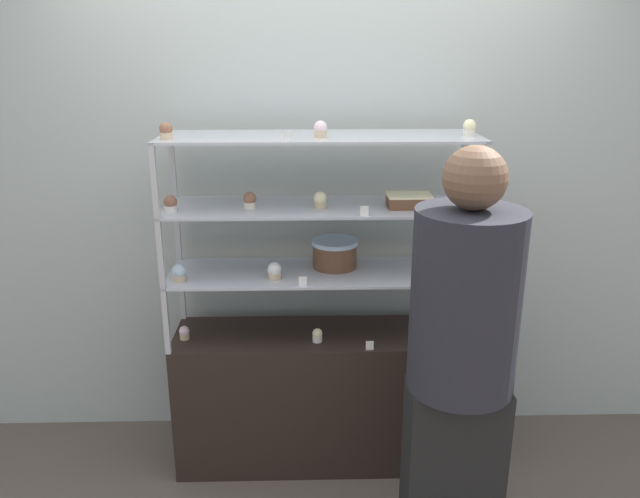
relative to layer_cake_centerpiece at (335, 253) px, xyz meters
name	(u,v)px	position (x,y,z in m)	size (l,w,h in m)	color
ground_plane	(320,454)	(-0.07, -0.06, -1.08)	(20.00, 20.00, 0.00)	brown
back_wall	(318,195)	(-0.07, 0.29, 0.22)	(8.00, 0.05, 2.60)	#A8B2AD
display_base	(320,395)	(-0.07, -0.06, -0.73)	(1.41, 0.41, 0.70)	black
display_riser_lower	(320,276)	(-0.07, -0.06, -0.09)	(1.41, 0.41, 0.32)	#B7B7BC
display_riser_middle	(320,210)	(-0.07, -0.06, 0.23)	(1.41, 0.41, 0.32)	#B7B7BC
display_riser_upper	(320,140)	(-0.07, -0.06, 0.55)	(1.41, 0.41, 0.32)	#B7B7BC
layer_cake_centerpiece	(335,253)	(0.00, 0.00, 0.00)	(0.22, 0.22, 0.14)	brown
sheet_cake_frosted	(409,201)	(0.33, -0.10, 0.28)	(0.20, 0.14, 0.06)	brown
cupcake_0	(184,333)	(-0.72, -0.11, -0.35)	(0.05, 0.05, 0.07)	#CCB28C
cupcake_1	(317,335)	(-0.09, -0.15, -0.35)	(0.05, 0.05, 0.07)	white
cupcake_2	(459,335)	(0.58, -0.17, -0.35)	(0.05, 0.05, 0.07)	#CCB28C
price_tag_0	(370,346)	(0.15, -0.25, -0.36)	(0.04, 0.00, 0.04)	white
cupcake_3	(179,273)	(-0.71, -0.16, -0.03)	(0.06, 0.06, 0.08)	#CCB28C
cupcake_4	(275,271)	(-0.28, -0.15, -0.03)	(0.06, 0.06, 0.08)	#CCB28C
cupcake_5	(458,269)	(0.56, -0.15, -0.03)	(0.06, 0.06, 0.08)	white
price_tag_1	(303,281)	(-0.15, -0.25, -0.05)	(0.04, 0.00, 0.04)	white
cupcake_6	(171,204)	(-0.73, -0.15, 0.29)	(0.06, 0.06, 0.07)	white
cupcake_7	(250,200)	(-0.39, -0.10, 0.29)	(0.06, 0.06, 0.07)	beige
cupcake_8	(319,200)	(-0.08, -0.10, 0.29)	(0.06, 0.06, 0.07)	#CCB28C
cupcake_9	(466,202)	(0.57, -0.15, 0.29)	(0.06, 0.06, 0.07)	beige
price_tag_2	(364,211)	(0.11, -0.25, 0.27)	(0.04, 0.00, 0.04)	white
cupcake_10	(166,131)	(-0.72, -0.17, 0.60)	(0.06, 0.06, 0.07)	#CCB28C
cupcake_11	(320,129)	(-0.07, -0.13, 0.60)	(0.06, 0.06, 0.07)	#CCB28C
cupcake_12	(469,128)	(0.58, -0.10, 0.60)	(0.06, 0.06, 0.07)	beige
price_tag_3	(288,136)	(-0.21, -0.25, 0.59)	(0.04, 0.00, 0.04)	white
customer_figure	(461,358)	(0.44, -0.74, -0.17)	(0.40, 0.40, 1.71)	black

